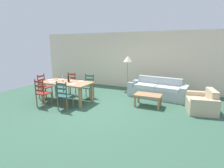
# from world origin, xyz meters

# --- Properties ---
(ground_plane) EXTENTS (9.60, 9.60, 0.02)m
(ground_plane) POSITION_xyz_m (0.00, 0.00, -0.01)
(ground_plane) COLOR #355C47
(wall_far) EXTENTS (9.60, 0.16, 2.70)m
(wall_far) POSITION_xyz_m (0.00, 3.30, 1.35)
(wall_far) COLOR beige
(wall_far) RESTS_ON ground_plane
(dining_table) EXTENTS (1.90, 0.96, 0.75)m
(dining_table) POSITION_xyz_m (-1.21, 0.12, 0.66)
(dining_table) COLOR #AF7C52
(dining_table) RESTS_ON ground_plane
(dining_chair_near_left) EXTENTS (0.42, 0.40, 0.96)m
(dining_chair_near_left) POSITION_xyz_m (-1.64, -0.65, 0.48)
(dining_chair_near_left) COLOR maroon
(dining_chair_near_left) RESTS_ON ground_plane
(dining_chair_near_right) EXTENTS (0.44, 0.42, 0.96)m
(dining_chair_near_right) POSITION_xyz_m (-0.74, -0.61, 0.48)
(dining_chair_near_right) COLOR #244F52
(dining_chair_near_right) RESTS_ON ground_plane
(dining_chair_far_left) EXTENTS (0.43, 0.41, 0.96)m
(dining_chair_far_left) POSITION_xyz_m (-1.62, 0.87, 0.48)
(dining_chair_far_left) COLOR maroon
(dining_chair_far_left) RESTS_ON ground_plane
(dining_chair_far_right) EXTENTS (0.43, 0.41, 0.96)m
(dining_chair_far_right) POSITION_xyz_m (-0.72, 0.85, 0.48)
(dining_chair_far_right) COLOR #205C4F
(dining_chair_far_right) RESTS_ON ground_plane
(dining_chair_head_west) EXTENTS (0.43, 0.45, 0.96)m
(dining_chair_head_west) POSITION_xyz_m (-2.33, 0.12, 0.48)
(dining_chair_head_west) COLOR maroon
(dining_chair_head_west) RESTS_ON ground_plane
(dinner_plate_near_left) EXTENTS (0.24, 0.24, 0.02)m
(dinner_plate_near_left) POSITION_xyz_m (-1.66, -0.13, 0.76)
(dinner_plate_near_left) COLOR white
(dinner_plate_near_left) RESTS_ON dining_table
(fork_near_left) EXTENTS (0.03, 0.17, 0.01)m
(fork_near_left) POSITION_xyz_m (-1.81, -0.13, 0.75)
(fork_near_left) COLOR silver
(fork_near_left) RESTS_ON dining_table
(dinner_plate_near_right) EXTENTS (0.24, 0.24, 0.02)m
(dinner_plate_near_right) POSITION_xyz_m (-0.76, -0.13, 0.76)
(dinner_plate_near_right) COLOR white
(dinner_plate_near_right) RESTS_ON dining_table
(fork_near_right) EXTENTS (0.02, 0.17, 0.01)m
(fork_near_right) POSITION_xyz_m (-0.91, -0.13, 0.75)
(fork_near_right) COLOR silver
(fork_near_right) RESTS_ON dining_table
(dinner_plate_far_left) EXTENTS (0.24, 0.24, 0.02)m
(dinner_plate_far_left) POSITION_xyz_m (-1.66, 0.37, 0.76)
(dinner_plate_far_left) COLOR white
(dinner_plate_far_left) RESTS_ON dining_table
(fork_far_left) EXTENTS (0.03, 0.17, 0.01)m
(fork_far_left) POSITION_xyz_m (-1.81, 0.37, 0.75)
(fork_far_left) COLOR silver
(fork_far_left) RESTS_ON dining_table
(dinner_plate_far_right) EXTENTS (0.24, 0.24, 0.02)m
(dinner_plate_far_right) POSITION_xyz_m (-0.76, 0.37, 0.76)
(dinner_plate_far_right) COLOR white
(dinner_plate_far_right) RESTS_ON dining_table
(fork_far_right) EXTENTS (0.03, 0.17, 0.01)m
(fork_far_right) POSITION_xyz_m (-0.91, 0.37, 0.75)
(fork_far_right) COLOR silver
(fork_far_right) RESTS_ON dining_table
(dinner_plate_head_west) EXTENTS (0.24, 0.24, 0.02)m
(dinner_plate_head_west) POSITION_xyz_m (-1.99, 0.12, 0.76)
(dinner_plate_head_west) COLOR white
(dinner_plate_head_west) RESTS_ON dining_table
(fork_head_west) EXTENTS (0.03, 0.17, 0.01)m
(fork_head_west) POSITION_xyz_m (-2.14, 0.12, 0.75)
(fork_head_west) COLOR silver
(fork_head_west) RESTS_ON dining_table
(wine_bottle) EXTENTS (0.07, 0.07, 0.32)m
(wine_bottle) POSITION_xyz_m (-1.13, 0.16, 0.87)
(wine_bottle) COLOR black
(wine_bottle) RESTS_ON dining_table
(wine_glass_near_left) EXTENTS (0.06, 0.06, 0.16)m
(wine_glass_near_left) POSITION_xyz_m (-1.51, -0.01, 0.86)
(wine_glass_near_left) COLOR white
(wine_glass_near_left) RESTS_ON dining_table
(wine_glass_near_right) EXTENTS (0.06, 0.06, 0.16)m
(wine_glass_near_right) POSITION_xyz_m (-0.62, -0.02, 0.86)
(wine_glass_near_right) COLOR white
(wine_glass_near_right) RESTS_ON dining_table
(coffee_cup_primary) EXTENTS (0.07, 0.07, 0.09)m
(coffee_cup_primary) POSITION_xyz_m (-0.88, 0.02, 0.80)
(coffee_cup_primary) COLOR beige
(coffee_cup_primary) RESTS_ON dining_table
(candle_tall) EXTENTS (0.05, 0.05, 0.24)m
(candle_tall) POSITION_xyz_m (-1.39, 0.14, 0.82)
(candle_tall) COLOR #998C66
(candle_tall) RESTS_ON dining_table
(candle_short) EXTENTS (0.05, 0.05, 0.20)m
(candle_short) POSITION_xyz_m (-1.01, 0.08, 0.80)
(candle_short) COLOR #998C66
(candle_short) RESTS_ON dining_table
(couch) EXTENTS (2.36, 1.08, 0.80)m
(couch) POSITION_xyz_m (1.80, 2.07, 0.29)
(couch) COLOR #A7B2B1
(couch) RESTS_ON ground_plane
(coffee_table) EXTENTS (0.90, 0.56, 0.42)m
(coffee_table) POSITION_xyz_m (1.69, 0.86, 0.36)
(coffee_table) COLOR #AF7C52
(coffee_table) RESTS_ON ground_plane
(armchair_upholstered) EXTENTS (0.99, 1.28, 0.72)m
(armchair_upholstered) POSITION_xyz_m (3.40, 1.12, 0.25)
(armchair_upholstered) COLOR #C9B28F
(armchair_upholstered) RESTS_ON ground_plane
(standing_lamp) EXTENTS (0.40, 0.40, 1.64)m
(standing_lamp) POSITION_xyz_m (0.44, 2.26, 1.41)
(standing_lamp) COLOR #332D28
(standing_lamp) RESTS_ON ground_plane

